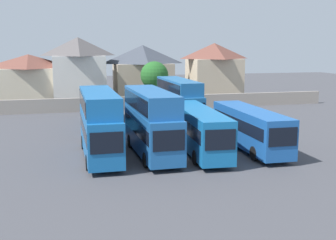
# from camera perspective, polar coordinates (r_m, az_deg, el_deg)

# --- Properties ---
(ground) EXTENTS (140.00, 140.00, 0.00)m
(ground) POSITION_cam_1_polar(r_m,az_deg,el_deg) (51.93, -3.97, 0.33)
(ground) COLOR #424247
(depot_boundary_wall) EXTENTS (56.00, 0.50, 1.80)m
(depot_boundary_wall) POSITION_cam_1_polar(r_m,az_deg,el_deg) (57.79, -5.03, 2.19)
(depot_boundary_wall) COLOR gray
(depot_boundary_wall) RESTS_ON ground
(bus_1) EXTENTS (2.59, 10.49, 5.10)m
(bus_1) POSITION_cam_1_polar(r_m,az_deg,el_deg) (33.55, -8.97, -0.10)
(bus_1) COLOR #175EA2
(bus_1) RESTS_ON ground
(bus_2) EXTENTS (2.76, 10.29, 5.11)m
(bus_2) POSITION_cam_1_polar(r_m,az_deg,el_deg) (33.75, -2.19, 0.08)
(bus_2) COLOR #1E5B9E
(bus_2) RESTS_ON ground
(bus_3) EXTENTS (3.10, 11.90, 3.51)m
(bus_3) POSITION_cam_1_polar(r_m,az_deg,el_deg) (34.93, 4.00, -1.05)
(bus_3) COLOR #1665A7
(bus_3) RESTS_ON ground
(bus_4) EXTENTS (2.66, 11.36, 3.35)m
(bus_4) POSITION_cam_1_polar(r_m,az_deg,el_deg) (36.55, 10.69, -0.84)
(bus_4) COLOR #1D56A4
(bus_4) RESTS_ON ground
(bus_5) EXTENTS (3.24, 11.48, 3.55)m
(bus_5) POSITION_cam_1_polar(r_m,az_deg,el_deg) (47.29, -8.96, 1.76)
(bus_5) COLOR #155894
(bus_5) RESTS_ON ground
(bus_6) EXTENTS (2.93, 11.68, 3.52)m
(bus_6) POSITION_cam_1_polar(r_m,az_deg,el_deg) (48.24, -2.91, 2.01)
(bus_6) COLOR #0F5696
(bus_6) RESTS_ON ground
(bus_7) EXTENTS (2.71, 11.32, 4.71)m
(bus_7) POSITION_cam_1_polar(r_m,az_deg,el_deg) (49.15, 1.43, 2.94)
(bus_7) COLOR #1E5E98
(bus_7) RESTS_ON ground
(house_terrace_left) EXTENTS (9.28, 6.56, 7.19)m
(house_terrace_left) POSITION_cam_1_polar(r_m,az_deg,el_deg) (66.03, -17.70, 5.14)
(house_terrace_left) COLOR beige
(house_terrace_left) RESTS_ON ground
(house_terrace_centre) EXTENTS (7.72, 8.10, 9.64)m
(house_terrace_centre) POSITION_cam_1_polar(r_m,az_deg,el_deg) (65.82, -11.63, 6.48)
(house_terrace_centre) COLOR silver
(house_terrace_centre) RESTS_ON ground
(house_terrace_right) EXTENTS (9.13, 6.62, 8.48)m
(house_terrace_right) POSITION_cam_1_polar(r_m,az_deg,el_deg) (68.17, -3.31, 6.29)
(house_terrace_right) COLOR tan
(house_terrace_right) RESTS_ON ground
(house_terrace_far_right) EXTENTS (8.12, 7.02, 8.79)m
(house_terrace_far_right) POSITION_cam_1_polar(r_m,az_deg,el_deg) (70.57, 6.05, 6.50)
(house_terrace_far_right) COLOR #C6B293
(house_terrace_far_right) RESTS_ON ground
(tree_left_of_lot) EXTENTS (3.87, 3.87, 6.30)m
(tree_left_of_lot) POSITION_cam_1_polar(r_m,az_deg,el_deg) (60.59, -1.80, 5.83)
(tree_left_of_lot) COLOR brown
(tree_left_of_lot) RESTS_ON ground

